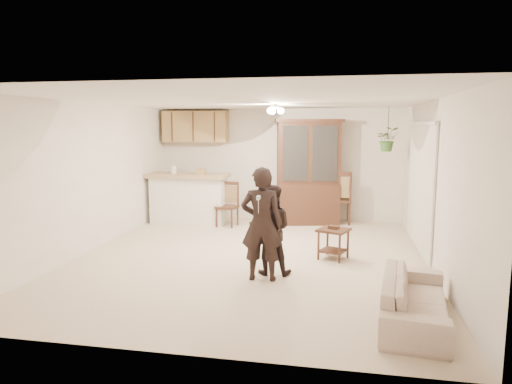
% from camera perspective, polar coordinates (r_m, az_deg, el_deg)
% --- Properties ---
extents(floor, '(6.50, 6.50, 0.00)m').
position_cam_1_polar(floor, '(7.47, -0.69, -8.16)').
color(floor, beige).
rests_on(floor, ground).
extents(ceiling, '(5.50, 6.50, 0.02)m').
position_cam_1_polar(ceiling, '(7.18, -0.72, 11.37)').
color(ceiling, white).
rests_on(ceiling, wall_back).
extents(wall_back, '(5.50, 0.02, 2.50)m').
position_cam_1_polar(wall_back, '(10.41, 2.83, 3.48)').
color(wall_back, beige).
rests_on(wall_back, ground).
extents(wall_front, '(5.50, 0.02, 2.50)m').
position_cam_1_polar(wall_front, '(4.12, -9.68, -3.84)').
color(wall_front, beige).
rests_on(wall_front, ground).
extents(wall_left, '(0.02, 6.50, 2.50)m').
position_cam_1_polar(wall_left, '(8.21, -19.88, 1.75)').
color(wall_left, beige).
rests_on(wall_left, ground).
extents(wall_right, '(0.02, 6.50, 2.50)m').
position_cam_1_polar(wall_right, '(7.20, 21.28, 0.84)').
color(wall_right, beige).
rests_on(wall_right, ground).
extents(breakfast_bar, '(1.60, 0.55, 1.00)m').
position_cam_1_polar(breakfast_bar, '(10.06, -8.41, -1.07)').
color(breakfast_bar, white).
rests_on(breakfast_bar, floor).
extents(bar_top, '(1.75, 0.70, 0.08)m').
position_cam_1_polar(bar_top, '(9.98, -8.48, 2.05)').
color(bar_top, tan).
rests_on(bar_top, breakfast_bar).
extents(upper_cabinets, '(1.50, 0.34, 0.70)m').
position_cam_1_polar(upper_cabinets, '(10.63, -7.57, 8.10)').
color(upper_cabinets, olive).
rests_on(upper_cabinets, wall_back).
extents(vertical_blinds, '(0.06, 2.30, 2.10)m').
position_cam_1_polar(vertical_blinds, '(8.09, 19.80, 0.59)').
color(vertical_blinds, silver).
rests_on(vertical_blinds, wall_right).
extents(ceiling_fixture, '(0.36, 0.36, 0.20)m').
position_cam_1_polar(ceiling_fixture, '(8.32, 2.31, 10.23)').
color(ceiling_fixture, '#FFEABF').
rests_on(ceiling_fixture, ceiling).
extents(hanging_plant, '(0.43, 0.37, 0.48)m').
position_cam_1_polar(hanging_plant, '(9.47, 16.14, 6.34)').
color(hanging_plant, '#2E5D25').
rests_on(hanging_plant, ceiling).
extents(plant_cord, '(0.01, 0.01, 0.65)m').
position_cam_1_polar(plant_cord, '(9.47, 16.22, 8.31)').
color(plant_cord, black).
rests_on(plant_cord, ceiling).
extents(sofa, '(0.98, 1.95, 0.73)m').
position_cam_1_polar(sofa, '(5.32, 19.28, -11.33)').
color(sofa, '#F0E3C5').
rests_on(sofa, floor).
extents(adult, '(0.68, 0.47, 1.80)m').
position_cam_1_polar(adult, '(6.20, 0.71, -2.98)').
color(adult, black).
rests_on(adult, floor).
extents(child, '(0.67, 0.53, 1.35)m').
position_cam_1_polar(child, '(6.51, 1.78, -4.46)').
color(child, black).
rests_on(child, floor).
extents(china_hutch, '(1.52, 0.84, 2.26)m').
position_cam_1_polar(china_hutch, '(9.90, 6.53, 2.42)').
color(china_hutch, '#381C14').
rests_on(china_hutch, floor).
extents(side_table, '(0.58, 0.58, 0.54)m').
position_cam_1_polar(side_table, '(7.43, 9.64, -6.34)').
color(side_table, '#381C14').
rests_on(side_table, floor).
extents(chair_bar, '(0.47, 0.47, 0.94)m').
position_cam_1_polar(chair_bar, '(9.70, -3.63, -2.76)').
color(chair_bar, '#381C14').
rests_on(chair_bar, floor).
extents(chair_hutch_left, '(0.59, 0.59, 0.95)m').
position_cam_1_polar(chair_hutch_left, '(10.12, 5.32, -2.29)').
color(chair_hutch_left, '#381C14').
rests_on(chair_hutch_left, floor).
extents(chair_hutch_right, '(0.53, 0.53, 1.16)m').
position_cam_1_polar(chair_hutch_right, '(10.13, 10.34, -2.05)').
color(chair_hutch_right, '#381C14').
rests_on(chair_hutch_right, floor).
extents(controller_adult, '(0.05, 0.14, 0.04)m').
position_cam_1_polar(controller_adult, '(5.79, 0.30, -0.72)').
color(controller_adult, white).
rests_on(controller_adult, adult).
extents(controller_child, '(0.04, 0.11, 0.03)m').
position_cam_1_polar(controller_child, '(6.20, 1.44, -4.01)').
color(controller_child, white).
rests_on(controller_child, child).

